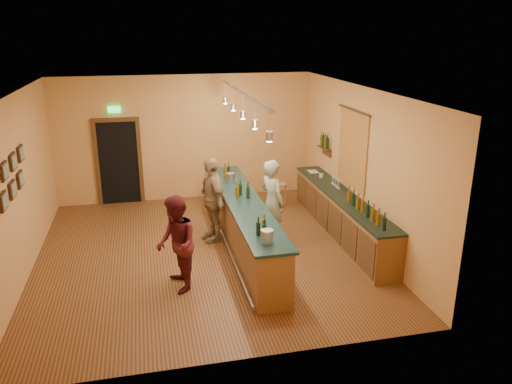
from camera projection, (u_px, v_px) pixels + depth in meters
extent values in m
plane|color=#552718|center=(205.00, 252.00, 10.02)|extent=(7.00, 7.00, 0.00)
cube|color=silver|center=(200.00, 91.00, 9.01)|extent=(6.50, 7.00, 0.02)
cube|color=#DF9353|center=(186.00, 138.00, 12.75)|extent=(6.50, 0.02, 3.20)
cube|color=#DF9353|center=(237.00, 253.00, 6.28)|extent=(6.50, 0.02, 3.20)
cube|color=#DF9353|center=(20.00, 188.00, 8.83)|extent=(0.02, 7.00, 3.20)
cube|color=#DF9353|center=(361.00, 166.00, 10.20)|extent=(0.02, 7.00, 3.20)
cube|color=black|center=(119.00, 163.00, 12.55)|extent=(0.95, 0.06, 2.10)
cube|color=#4B3316|center=(97.00, 164.00, 12.42)|extent=(0.10, 0.08, 2.10)
cube|color=#4B3316|center=(140.00, 162.00, 12.64)|extent=(0.10, 0.08, 2.10)
cube|color=#4B3316|center=(115.00, 120.00, 12.19)|extent=(1.15, 0.08, 0.10)
cube|color=#19E54C|center=(114.00, 110.00, 12.10)|extent=(0.30, 0.04, 0.15)
cube|color=#A33A20|center=(353.00, 150.00, 10.49)|extent=(0.03, 1.40, 1.60)
cube|color=#4B3316|center=(324.00, 148.00, 11.96)|extent=(0.16, 0.55, 0.03)
cube|color=#4B3316|center=(327.00, 152.00, 12.00)|extent=(0.03, 0.55, 0.18)
cube|color=brown|center=(341.00, 216.00, 10.69)|extent=(0.55, 4.50, 0.90)
cube|color=black|center=(342.00, 195.00, 10.54)|extent=(0.60, 4.55, 0.04)
cylinder|color=silver|center=(321.00, 175.00, 11.72)|extent=(0.09, 0.09, 0.09)
cube|color=silver|center=(313.00, 172.00, 12.19)|extent=(0.22, 0.30, 0.01)
cube|color=brown|center=(244.00, 226.00, 10.03)|extent=(0.60, 5.00, 1.00)
cube|color=#142C2B|center=(244.00, 201.00, 9.86)|extent=(0.70, 5.10, 0.05)
cylinder|color=silver|center=(227.00, 243.00, 10.06)|extent=(0.05, 5.00, 0.05)
cylinder|color=silver|center=(267.00, 236.00, 7.87)|extent=(0.20, 0.20, 0.22)
cylinder|color=silver|center=(230.00, 178.00, 10.92)|extent=(0.20, 0.20, 0.22)
cube|color=silver|center=(243.00, 93.00, 9.20)|extent=(0.06, 4.60, 0.05)
cylinder|color=silver|center=(269.00, 123.00, 7.41)|extent=(0.01, 0.01, 0.35)
cylinder|color=#A5A5AD|center=(269.00, 136.00, 7.47)|extent=(0.11, 0.11, 0.14)
cylinder|color=#FFEABF|center=(269.00, 141.00, 7.50)|extent=(0.08, 0.08, 0.02)
cylinder|color=silver|center=(255.00, 112.00, 8.33)|extent=(0.01, 0.01, 0.35)
cylinder|color=#A5A5AD|center=(255.00, 124.00, 8.40)|extent=(0.11, 0.11, 0.14)
cylinder|color=#FFEABF|center=(255.00, 129.00, 8.42)|extent=(0.08, 0.08, 0.02)
cylinder|color=silver|center=(243.00, 104.00, 9.26)|extent=(0.01, 0.01, 0.35)
cylinder|color=#A5A5AD|center=(243.00, 114.00, 9.32)|extent=(0.11, 0.11, 0.14)
cylinder|color=#FFEABF|center=(243.00, 119.00, 9.35)|extent=(0.08, 0.08, 0.02)
cylinder|color=silver|center=(233.00, 97.00, 10.19)|extent=(0.01, 0.01, 0.35)
cylinder|color=#A5A5AD|center=(233.00, 107.00, 10.25)|extent=(0.11, 0.11, 0.14)
cylinder|color=#FFEABF|center=(233.00, 110.00, 10.27)|extent=(0.08, 0.08, 0.02)
cylinder|color=silver|center=(225.00, 91.00, 11.11)|extent=(0.01, 0.01, 0.35)
cylinder|color=#A5A5AD|center=(225.00, 100.00, 11.17)|extent=(0.11, 0.11, 0.14)
cylinder|color=#FFEABF|center=(225.00, 104.00, 11.20)|extent=(0.08, 0.08, 0.02)
imported|color=gray|center=(272.00, 203.00, 10.16)|extent=(0.64, 0.77, 1.80)
imported|color=#59191E|center=(176.00, 244.00, 8.37)|extent=(0.73, 0.89, 1.67)
imported|color=#997A51|center=(212.00, 199.00, 10.35)|extent=(0.67, 1.13, 1.80)
cylinder|color=#986744|center=(281.00, 184.00, 12.32)|extent=(0.31, 0.31, 0.04)
cylinder|color=#986744|center=(285.00, 196.00, 12.45)|extent=(0.04, 0.04, 0.59)
cylinder|color=#986744|center=(277.00, 195.00, 12.50)|extent=(0.04, 0.04, 0.59)
cylinder|color=#986744|center=(279.00, 198.00, 12.32)|extent=(0.04, 0.04, 0.59)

